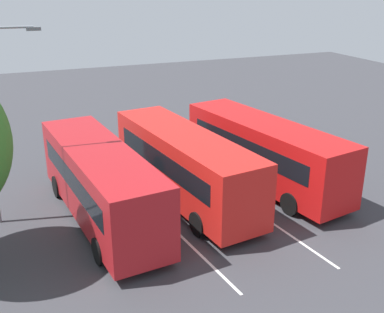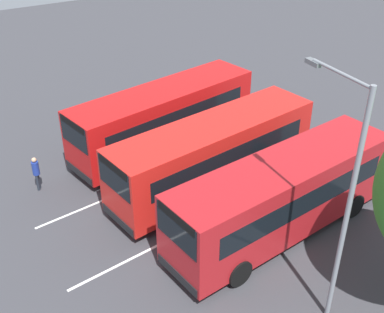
{
  "view_description": "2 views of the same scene",
  "coord_description": "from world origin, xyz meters",
  "views": [
    {
      "loc": [
        -19.36,
        7.6,
        9.98
      ],
      "look_at": [
        1.22,
        -0.79,
        1.55
      ],
      "focal_mm": 44.01,
      "sensor_mm": 36.0,
      "label": 1
    },
    {
      "loc": [
        10.48,
        15.89,
        13.15
      ],
      "look_at": [
        0.9,
        0.1,
        1.94
      ],
      "focal_mm": 46.0,
      "sensor_mm": 36.0,
      "label": 2
    }
  ],
  "objects": [
    {
      "name": "lane_stripe_inner_left",
      "position": [
        0.0,
        2.02,
        0.0
      ],
      "size": [
        15.65,
        1.99,
        0.01
      ],
      "primitive_type": "cube",
      "rotation": [
        0.0,
        0.0,
        0.12
      ],
      "color": "silver",
      "rests_on": "ground"
    },
    {
      "name": "ground_plane",
      "position": [
        0.0,
        0.0,
        0.0
      ],
      "size": [
        74.4,
        74.4,
        0.0
      ],
      "primitive_type": "plane",
      "color": "#38383D"
    },
    {
      "name": "pedestrian",
      "position": [
        6.82,
        -3.84,
        1.0
      ],
      "size": [
        0.44,
        0.44,
        1.69
      ],
      "rotation": [
        0.0,
        0.0,
        2.61
      ],
      "color": "#232833",
      "rests_on": "ground"
    },
    {
      "name": "bus_center_right",
      "position": [
        -0.71,
        4.27,
        1.82
      ],
      "size": [
        10.5,
        3.6,
        3.31
      ],
      "rotation": [
        0.0,
        0.0,
        0.11
      ],
      "color": "#AD191E",
      "rests_on": "ground"
    },
    {
      "name": "bus_far_left",
      "position": [
        -0.01,
        -4.22,
        1.82
      ],
      "size": [
        10.56,
        4.3,
        3.31
      ],
      "rotation": [
        0.0,
        0.0,
        0.18
      ],
      "color": "red",
      "rests_on": "ground"
    },
    {
      "name": "bus_center_left",
      "position": [
        -0.17,
        0.18,
        1.82
      ],
      "size": [
        10.53,
        3.88,
        3.31
      ],
      "rotation": [
        0.0,
        0.0,
        0.14
      ],
      "color": "red",
      "rests_on": "ground"
    },
    {
      "name": "lane_stripe_outer_left",
      "position": [
        0.0,
        -2.02,
        0.0
      ],
      "size": [
        15.65,
        1.99,
        0.01
      ],
      "primitive_type": "cube",
      "rotation": [
        0.0,
        0.0,
        0.12
      ],
      "color": "silver",
      "rests_on": "ground"
    }
  ]
}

